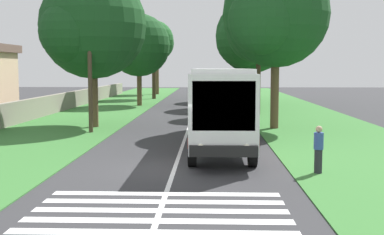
{
  "coord_description": "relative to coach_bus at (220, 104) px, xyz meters",
  "views": [
    {
      "loc": [
        -18.74,
        -1.29,
        3.77
      ],
      "look_at": [
        3.35,
        -0.54,
        1.6
      ],
      "focal_mm": 47.48,
      "sensor_mm": 36.0,
      "label": 1
    }
  ],
  "objects": [
    {
      "name": "ground",
      "position": [
        -4.38,
        1.8,
        -2.15
      ],
      "size": [
        160.0,
        160.0,
        0.0
      ],
      "primitive_type": "plane",
      "color": "#333335"
    },
    {
      "name": "grass_verge_left",
      "position": [
        10.62,
        10.0,
        -2.13
      ],
      "size": [
        120.0,
        8.0,
        0.04
      ],
      "primitive_type": "cube",
      "color": "#387533",
      "rests_on": "ground"
    },
    {
      "name": "grass_verge_right",
      "position": [
        10.62,
        -6.4,
        -2.13
      ],
      "size": [
        120.0,
        8.0,
        0.04
      ],
      "primitive_type": "cube",
      "color": "#387533",
      "rests_on": "ground"
    },
    {
      "name": "centre_line",
      "position": [
        10.62,
        1.8,
        -2.14
      ],
      "size": [
        110.0,
        0.16,
        0.01
      ],
      "primitive_type": "cube",
      "color": "silver",
      "rests_on": "ground"
    },
    {
      "name": "coach_bus",
      "position": [
        0.0,
        0.0,
        0.0
      ],
      "size": [
        11.16,
        2.62,
        3.73
      ],
      "color": "white",
      "rests_on": "ground"
    },
    {
      "name": "zebra_crossing",
      "position": [
        -10.94,
        1.8,
        -2.14
      ],
      "size": [
        5.85,
        6.8,
        0.01
      ],
      "color": "silver",
      "rests_on": "ground"
    },
    {
      "name": "trailing_car_0",
      "position": [
        16.93,
        -0.05,
        -1.48
      ],
      "size": [
        4.3,
        1.78,
        1.43
      ],
      "color": "gold",
      "rests_on": "ground"
    },
    {
      "name": "trailing_car_1",
      "position": [
        25.24,
        -0.08,
        -1.48
      ],
      "size": [
        4.3,
        1.78,
        1.43
      ],
      "color": "#B21E1E",
      "rests_on": "ground"
    },
    {
      "name": "roadside_tree_left_0",
      "position": [
        48.7,
        8.0,
        4.9
      ],
      "size": [
        5.87,
        4.84,
        9.59
      ],
      "color": "brown",
      "rests_on": "grass_verge_left"
    },
    {
      "name": "roadside_tree_left_1",
      "position": [
        27.17,
        7.54,
        3.67
      ],
      "size": [
        7.25,
        6.15,
        9.02
      ],
      "color": "brown",
      "rests_on": "grass_verge_left"
    },
    {
      "name": "roadside_tree_left_2",
      "position": [
        38.0,
        7.34,
        4.7
      ],
      "size": [
        6.21,
        4.89,
        9.4
      ],
      "color": "#3D2D1E",
      "rests_on": "grass_verge_left"
    },
    {
      "name": "roadside_tree_left_3",
      "position": [
        8.93,
        7.86,
        4.07
      ],
      "size": [
        7.93,
        6.66,
        9.69
      ],
      "color": "brown",
      "rests_on": "grass_verge_left"
    },
    {
      "name": "roadside_tree_right_0",
      "position": [
        8.6,
        -3.39,
        4.66
      ],
      "size": [
        8.03,
        6.49,
        10.22
      ],
      "color": "brown",
      "rests_on": "grass_verge_right"
    },
    {
      "name": "roadside_tree_right_1",
      "position": [
        17.74,
        -3.28,
        4.35
      ],
      "size": [
        6.29,
        5.13,
        9.18
      ],
      "color": "#3D2D1E",
      "rests_on": "grass_verge_right"
    },
    {
      "name": "roadside_tree_right_2",
      "position": [
        26.09,
        -3.42,
        4.47
      ],
      "size": [
        8.73,
        7.11,
        10.35
      ],
      "color": "brown",
      "rests_on": "grass_verge_right"
    },
    {
      "name": "roadside_tree_right_3",
      "position": [
        36.06,
        -4.09,
        4.97
      ],
      "size": [
        8.51,
        7.46,
        10.98
      ],
      "color": "#3D2D1E",
      "rests_on": "grass_verge_right"
    },
    {
      "name": "utility_pole",
      "position": [
        5.91,
        7.37,
        2.44
      ],
      "size": [
        0.24,
        1.4,
        8.8
      ],
      "color": "#473828",
      "rests_on": "grass_verge_left"
    },
    {
      "name": "roadside_wall",
      "position": [
        15.62,
        13.4,
        -1.35
      ],
      "size": [
        70.0,
        0.4,
        1.51
      ],
      "primitive_type": "cube",
      "color": "gray",
      "rests_on": "grass_verge_left"
    },
    {
      "name": "pedestrian",
      "position": [
        -5.21,
        -3.37,
        -1.24
      ],
      "size": [
        0.34,
        0.34,
        1.69
      ],
      "color": "#26262D",
      "rests_on": "grass_verge_right"
    }
  ]
}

